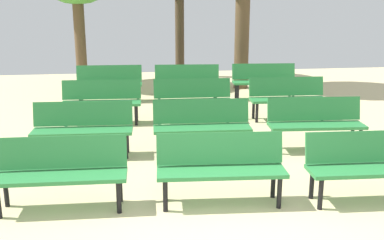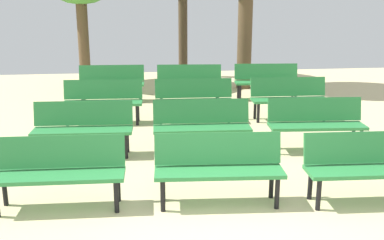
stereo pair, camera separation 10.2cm
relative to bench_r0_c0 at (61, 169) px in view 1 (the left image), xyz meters
name	(u,v)px [view 1 (the left image)]	position (x,y,z in m)	size (l,w,h in m)	color
bench_r0_c0	(61,169)	(0.00, 0.00, 0.00)	(1.61, 0.53, 0.87)	#2D8442
bench_r0_c1	(221,164)	(1.96, -0.10, 0.00)	(1.63, 0.58, 0.87)	#2D8442
bench_r0_c2	(369,162)	(3.85, -0.28, 0.00)	(1.62, 0.55, 0.87)	#2D8442
bench_r1_c0	(83,126)	(0.08, 1.93, 0.00)	(1.62, 0.56, 0.87)	#2D8442
bench_r1_c1	(202,123)	(2.02, 1.84, 0.00)	(1.62, 0.55, 0.87)	#2D8442
bench_r1_c2	(315,120)	(3.96, 1.75, 0.00)	(1.63, 0.59, 0.87)	#2D8442
bench_r2_c0	(101,99)	(0.27, 3.91, 0.00)	(1.62, 0.57, 0.87)	#2D8442
bench_r2_c1	(193,97)	(2.14, 3.81, 0.00)	(1.61, 0.53, 0.87)	#2D8442
bench_r2_c2	(287,96)	(4.15, 3.74, 0.00)	(1.62, 0.54, 0.87)	#2D8442
bench_r3_c0	(109,81)	(0.35, 5.97, 0.00)	(1.62, 0.56, 0.87)	#2D8442
bench_r3_c1	(187,80)	(2.27, 5.83, 0.00)	(1.63, 0.61, 0.87)	#2D8442
bench_r3_c2	(264,79)	(4.22, 5.74, 0.00)	(1.63, 0.60, 0.87)	#2D8442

